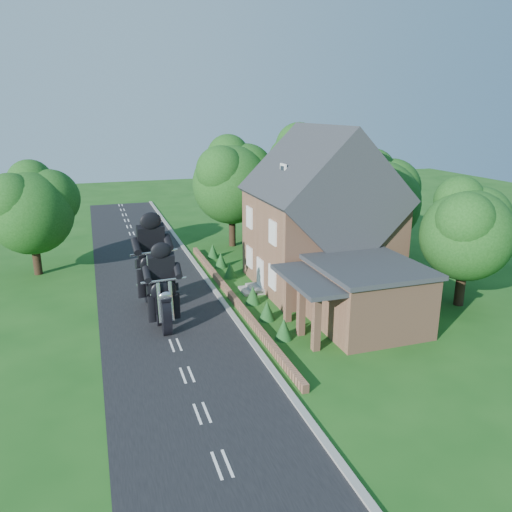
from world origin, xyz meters
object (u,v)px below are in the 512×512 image
object	(u,v)px
house	(320,219)
annex	(364,294)
motorcycle_lead	(164,318)
garden_wall	(232,297)
motorcycle_follow	(154,293)

from	to	relation	value
house	annex	world-z (taller)	house
annex	motorcycle_lead	world-z (taller)	annex
garden_wall	motorcycle_follow	world-z (taller)	motorcycle_follow
motorcycle_lead	motorcycle_follow	bearing A→B (deg)	-92.42
motorcycle_lead	motorcycle_follow	world-z (taller)	motorcycle_follow
motorcycle_follow	motorcycle_lead	bearing A→B (deg)	81.59
garden_wall	motorcycle_lead	bearing A→B (deg)	-145.43
house	annex	size ratio (longest dim) A/B	1.45
annex	motorcycle_follow	size ratio (longest dim) A/B	3.88
house	annex	xyz separation A→B (m)	(-0.62, -6.80, -2.58)
motorcycle_lead	motorcycle_follow	size ratio (longest dim) A/B	0.85
garden_wall	house	xyz separation A→B (m)	(6.19, 1.00, 4.14)
annex	motorcycle_lead	xyz separation A→B (m)	(-10.10, 2.68, -1.05)
garden_wall	annex	world-z (taller)	annex
house	garden_wall	bearing A→B (deg)	-170.83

